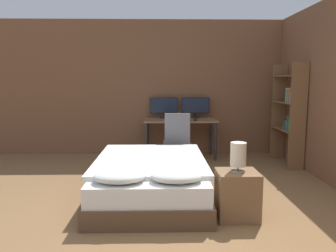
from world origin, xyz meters
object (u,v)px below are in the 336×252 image
nightstand (237,195)px  monitor_right (195,106)px  computer_mouse (195,120)px  bookshelf (290,110)px  office_chair (177,147)px  bedside_lamp (238,155)px  keyboard (181,120)px  desk (180,124)px  bed (150,178)px  monitor_left (164,106)px

nightstand → monitor_right: bearing=92.5°
computer_mouse → bookshelf: (1.62, -0.40, 0.22)m
nightstand → bookshelf: bookshelf is taller
nightstand → office_chair: 2.16m
bedside_lamp → office_chair: bearing=105.0°
bedside_lamp → keyboard: size_ratio=0.89×
desk → monitor_right: (0.32, 0.23, 0.33)m
monitor_right → office_chair: size_ratio=0.58×
monitor_right → office_chair: bearing=-112.5°
desk → office_chair: bearing=-97.6°
desk → office_chair: 0.84m
bed → keyboard: keyboard is taller
bedside_lamp → monitor_right: 3.11m
nightstand → computer_mouse: bearing=93.9°
office_chair → bedside_lamp: bearing=-75.0°
nightstand → computer_mouse: (-0.18, 2.64, 0.51)m
bedside_lamp → bookshelf: bearing=57.2°
bed → office_chair: 1.46m
monitor_left → monitor_right: 0.63m
bed → computer_mouse: 2.17m
nightstand → monitor_right: monitor_right is taller
computer_mouse → bedside_lamp: bearing=-86.1°
bed → bookshelf: (2.41, 1.56, 0.74)m
monitor_left → keyboard: monitor_left is taller
nightstand → desk: desk is taller
bed → monitor_left: bearing=85.3°
bed → bedside_lamp: size_ratio=6.47×
keyboard → bed: bearing=-104.8°
bed → keyboard: bearing=75.2°
computer_mouse → keyboard: bearing=180.0°
nightstand → keyboard: (-0.45, 2.64, 0.50)m
nightstand → computer_mouse: size_ratio=7.53×
nightstand → bookshelf: size_ratio=0.29×
nightstand → computer_mouse: 2.70m
monitor_left → computer_mouse: monitor_left is taller
monitor_left → office_chair: bearing=-78.2°
bedside_lamp → nightstand: bearing=90.0°
keyboard → office_chair: bearing=-100.5°
computer_mouse → monitor_left: bearing=142.3°
desk → bookshelf: 2.02m
nightstand → monitor_right: 3.18m
computer_mouse → office_chair: (-0.38, -0.56, -0.39)m
nightstand → monitor_left: size_ratio=0.95×
desk → monitor_right: size_ratio=2.51×
nightstand → bedside_lamp: bearing=-90.0°
desk → monitor_right: bearing=35.8°
desk → keyboard: bearing=-90.0°
desk → office_chair: (-0.10, -0.79, -0.28)m
keyboard → nightstand: bearing=-80.3°
keyboard → computer_mouse: 0.27m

